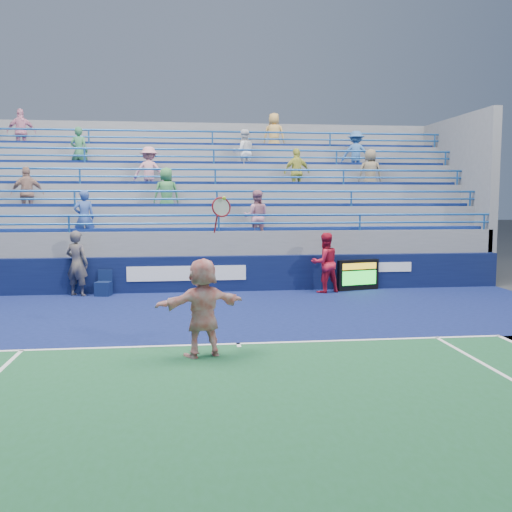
{
  "coord_description": "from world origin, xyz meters",
  "views": [
    {
      "loc": [
        -0.97,
        -10.96,
        2.89
      ],
      "look_at": [
        0.65,
        2.5,
        1.5
      ],
      "focal_mm": 40.0,
      "sensor_mm": 36.0,
      "label": 1
    }
  ],
  "objects": [
    {
      "name": "judge_chair",
      "position": [
        -3.45,
        6.08,
        0.24
      ],
      "size": [
        0.49,
        0.5,
        0.76
      ],
      "color": "#0D1A42",
      "rests_on": "ground"
    },
    {
      "name": "sponsor_wall",
      "position": [
        0.0,
        6.5,
        0.55
      ],
      "size": [
        18.0,
        0.32,
        1.1
      ],
      "color": "#0A1137",
      "rests_on": "ground"
    },
    {
      "name": "bleacher_stand",
      "position": [
        -0.01,
        10.27,
        1.55
      ],
      "size": [
        18.0,
        5.6,
        6.13
      ],
      "color": "slate",
      "rests_on": "ground"
    },
    {
      "name": "ground",
      "position": [
        0.0,
        0.0,
        0.0
      ],
      "size": [
        120.0,
        120.0,
        0.0
      ],
      "primitive_type": "plane",
      "color": "#333538"
    },
    {
      "name": "serve_speed_board",
      "position": [
        4.3,
        6.15,
        0.49
      ],
      "size": [
        1.39,
        0.48,
        0.97
      ],
      "color": "black",
      "rests_on": "ground"
    },
    {
      "name": "tennis_player",
      "position": [
        -0.71,
        -0.75,
        0.91
      ],
      "size": [
        1.77,
        1.05,
        2.91
      ],
      "color": "white",
      "rests_on": "ground"
    },
    {
      "name": "line_judge",
      "position": [
        -4.2,
        6.15,
        0.97
      ],
      "size": [
        0.83,
        0.71,
        1.94
      ],
      "primitive_type": "imported",
      "rotation": [
        0.0,
        0.0,
        2.73
      ],
      "color": "#141838",
      "rests_on": "ground"
    },
    {
      "name": "ball_girl",
      "position": [
        3.17,
        5.87,
        0.92
      ],
      "size": [
        1.04,
        0.9,
        1.84
      ],
      "primitive_type": "imported",
      "rotation": [
        0.0,
        0.0,
        3.41
      ],
      "color": "#B7152C",
      "rests_on": "ground"
    }
  ]
}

